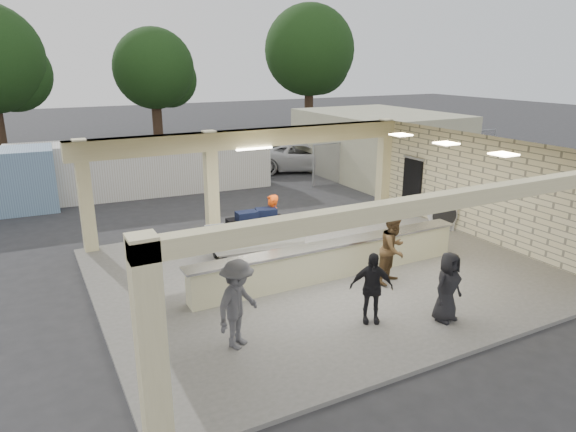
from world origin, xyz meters
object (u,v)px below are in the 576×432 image
car_dark (264,154)px  car_white_b (395,148)px  baggage_counter (332,260)px  passenger_a (393,249)px  drum_fan (442,215)px  passenger_b (371,288)px  container_white (145,166)px  passenger_c (238,304)px  passenger_d (448,287)px  car_white_a (303,156)px  luggage_cart (253,234)px  baggage_handler (272,225)px

car_dark → car_white_b: bearing=-89.3°
baggage_counter → passenger_a: 1.66m
drum_fan → passenger_b: passenger_b is taller
passenger_a → car_white_b: bearing=26.6°
passenger_a → container_white: container_white is taller
passenger_c → passenger_d: passenger_c is taller
car_dark → passenger_b: bearing=172.8°
drum_fan → container_white: (-7.70, 10.47, 0.54)m
container_white → car_dark: bearing=25.7°
drum_fan → car_white_a: (0.99, 11.50, 0.10)m
passenger_a → container_white: 13.53m
car_white_a → car_white_b: size_ratio=1.30×
passenger_c → passenger_a: bearing=-21.4°
car_white_a → container_white: (-8.69, -1.03, 0.44)m
passenger_d → car_dark: size_ratio=0.37×
baggage_counter → luggage_cart: luggage_cart is taller
passenger_a → car_white_b: size_ratio=0.45×
luggage_cart → passenger_d: size_ratio=1.69×
passenger_a → container_white: (-3.43, 13.09, 0.18)m
luggage_cart → baggage_handler: (0.67, 0.11, 0.12)m
passenger_d → passenger_c: bearing=155.6°
luggage_cart → passenger_c: passenger_c is taller
passenger_b → passenger_a: bearing=67.6°
passenger_d → car_white_b: (12.16, 16.77, -0.25)m
luggage_cart → car_white_b: luggage_cart is taller
drum_fan → car_white_b: 14.17m
passenger_b → drum_fan: bearing=62.2°
passenger_c → baggage_counter: bearing=-3.5°
luggage_cart → passenger_b: passenger_b is taller
passenger_b → passenger_c: size_ratio=0.87×
luggage_cart → car_white_a: 13.47m
passenger_b → passenger_d: passenger_b is taller
luggage_cart → car_dark: (6.40, 12.79, -0.17)m
passenger_b → container_white: container_white is taller
baggage_counter → baggage_handler: bearing=107.3°
passenger_a → car_dark: bearing=52.6°
passenger_b → passenger_c: bearing=-159.5°
baggage_handler → passenger_b: size_ratio=1.13×
baggage_handler → passenger_b: 4.76m
passenger_d → car_dark: bearing=67.3°
car_dark → container_white: container_white is taller
passenger_b → luggage_cart: bearing=128.0°
container_white → passenger_b: bearing=-79.7°
baggage_counter → car_white_a: bearing=63.6°
passenger_a → passenger_c: passenger_c is taller
passenger_a → container_white: bearing=80.6°
passenger_d → car_dark: 18.63m
baggage_counter → car_white_b: 18.85m
baggage_handler → car_white_a: baggage_handler is taller
baggage_counter → car_white_a: (6.49, 13.08, 0.18)m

